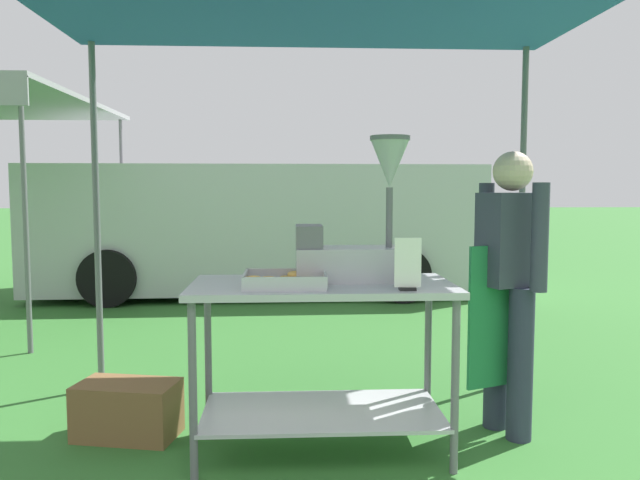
{
  "coord_description": "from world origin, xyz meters",
  "views": [
    {
      "loc": [
        -0.19,
        -2.25,
        1.41
      ],
      "look_at": [
        -0.01,
        1.18,
        1.12
      ],
      "focal_mm": 35.05,
      "sensor_mm": 36.0,
      "label": 1
    }
  ],
  "objects_px": {
    "donut_cart": "(322,331)",
    "supply_crate": "(128,410)",
    "donut_fryer": "(356,235)",
    "donut_tray": "(282,282)",
    "van_silver": "(260,227)",
    "stall_canopy": "(321,7)",
    "vendor": "(509,277)",
    "menu_sign": "(408,268)"
  },
  "relations": [
    {
      "from": "menu_sign",
      "to": "van_silver",
      "type": "relative_size",
      "value": 0.04
    },
    {
      "from": "vendor",
      "to": "menu_sign",
      "type": "bearing_deg",
      "value": -146.25
    },
    {
      "from": "supply_crate",
      "to": "donut_fryer",
      "type": "bearing_deg",
      "value": -7.7
    },
    {
      "from": "stall_canopy",
      "to": "menu_sign",
      "type": "xyz_separation_m",
      "value": [
        0.4,
        -0.35,
        -1.33
      ]
    },
    {
      "from": "donut_fryer",
      "to": "menu_sign",
      "type": "distance_m",
      "value": 0.42
    },
    {
      "from": "donut_cart",
      "to": "van_silver",
      "type": "relative_size",
      "value": 0.24
    },
    {
      "from": "donut_fryer",
      "to": "supply_crate",
      "type": "relative_size",
      "value": 1.27
    },
    {
      "from": "donut_tray",
      "to": "donut_fryer",
      "type": "distance_m",
      "value": 0.49
    },
    {
      "from": "stall_canopy",
      "to": "donut_fryer",
      "type": "height_order",
      "value": "stall_canopy"
    },
    {
      "from": "donut_fryer",
      "to": "van_silver",
      "type": "relative_size",
      "value": 0.13
    },
    {
      "from": "supply_crate",
      "to": "van_silver",
      "type": "bearing_deg",
      "value": 83.69
    },
    {
      "from": "supply_crate",
      "to": "van_silver",
      "type": "distance_m",
      "value": 5.02
    },
    {
      "from": "donut_cart",
      "to": "stall_canopy",
      "type": "bearing_deg",
      "value": 90.0
    },
    {
      "from": "stall_canopy",
      "to": "vendor",
      "type": "bearing_deg",
      "value": 4.86
    },
    {
      "from": "stall_canopy",
      "to": "donut_fryer",
      "type": "bearing_deg",
      "value": -6.32
    },
    {
      "from": "menu_sign",
      "to": "vendor",
      "type": "relative_size",
      "value": 0.16
    },
    {
      "from": "donut_fryer",
      "to": "van_silver",
      "type": "xyz_separation_m",
      "value": [
        -0.73,
        5.11,
        -0.28
      ]
    },
    {
      "from": "donut_fryer",
      "to": "donut_tray",
      "type": "bearing_deg",
      "value": -154.56
    },
    {
      "from": "van_silver",
      "to": "vendor",
      "type": "bearing_deg",
      "value": -72.13
    },
    {
      "from": "stall_canopy",
      "to": "donut_tray",
      "type": "relative_size",
      "value": 7.78
    },
    {
      "from": "van_silver",
      "to": "menu_sign",
      "type": "bearing_deg",
      "value": -80.15
    },
    {
      "from": "donut_tray",
      "to": "vendor",
      "type": "bearing_deg",
      "value": 13.17
    },
    {
      "from": "donut_cart",
      "to": "supply_crate",
      "type": "height_order",
      "value": "donut_cart"
    },
    {
      "from": "donut_tray",
      "to": "van_silver",
      "type": "bearing_deg",
      "value": 93.61
    },
    {
      "from": "donut_tray",
      "to": "van_silver",
      "type": "relative_size",
      "value": 0.07
    },
    {
      "from": "vendor",
      "to": "van_silver",
      "type": "bearing_deg",
      "value": 107.87
    },
    {
      "from": "stall_canopy",
      "to": "supply_crate",
      "type": "relative_size",
      "value": 5.24
    },
    {
      "from": "donut_tray",
      "to": "donut_fryer",
      "type": "height_order",
      "value": "donut_fryer"
    },
    {
      "from": "donut_cart",
      "to": "donut_fryer",
      "type": "xyz_separation_m",
      "value": [
        0.19,
        0.08,
        0.5
      ]
    },
    {
      "from": "menu_sign",
      "to": "supply_crate",
      "type": "xyz_separation_m",
      "value": [
        -1.49,
        0.51,
        -0.86
      ]
    },
    {
      "from": "donut_tray",
      "to": "van_silver",
      "type": "xyz_separation_m",
      "value": [
        -0.33,
        5.3,
        -0.06
      ]
    },
    {
      "from": "donut_tray",
      "to": "donut_fryer",
      "type": "xyz_separation_m",
      "value": [
        0.39,
        0.19,
        0.22
      ]
    },
    {
      "from": "stall_canopy",
      "to": "donut_tray",
      "type": "distance_m",
      "value": 1.44
    },
    {
      "from": "stall_canopy",
      "to": "donut_fryer",
      "type": "distance_m",
      "value": 1.2
    },
    {
      "from": "stall_canopy",
      "to": "menu_sign",
      "type": "relative_size",
      "value": 12.36
    },
    {
      "from": "donut_cart",
      "to": "menu_sign",
      "type": "distance_m",
      "value": 0.6
    },
    {
      "from": "stall_canopy",
      "to": "supply_crate",
      "type": "xyz_separation_m",
      "value": [
        -1.09,
        0.15,
        -2.19
      ]
    },
    {
      "from": "stall_canopy",
      "to": "donut_fryer",
      "type": "xyz_separation_m",
      "value": [
        0.19,
        -0.02,
        -1.19
      ]
    },
    {
      "from": "menu_sign",
      "to": "donut_tray",
      "type": "bearing_deg",
      "value": 166.5
    },
    {
      "from": "donut_tray",
      "to": "donut_fryer",
      "type": "bearing_deg",
      "value": 25.44
    },
    {
      "from": "donut_cart",
      "to": "supply_crate",
      "type": "distance_m",
      "value": 1.22
    },
    {
      "from": "menu_sign",
      "to": "stall_canopy",
      "type": "bearing_deg",
      "value": 138.67
    }
  ]
}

